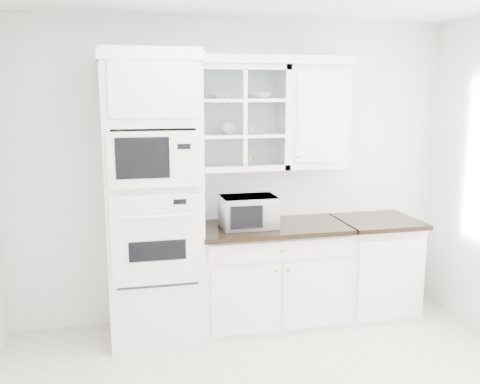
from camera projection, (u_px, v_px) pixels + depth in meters
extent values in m
cube|color=white|center=(234.00, 172.00, 4.84)|extent=(4.00, 0.02, 2.70)
cube|color=white|center=(153.00, 199.00, 4.41)|extent=(0.76, 0.65, 2.40)
cube|color=white|center=(157.00, 240.00, 4.13)|extent=(0.70, 0.03, 0.72)
cube|color=black|center=(158.00, 251.00, 4.13)|extent=(0.44, 0.01, 0.16)
cube|color=white|center=(155.00, 160.00, 4.02)|extent=(0.70, 0.03, 0.43)
cube|color=black|center=(143.00, 158.00, 3.98)|extent=(0.40, 0.01, 0.31)
cube|color=white|center=(271.00, 276.00, 4.80)|extent=(1.30, 0.60, 0.88)
cube|color=black|center=(273.00, 227.00, 4.68)|extent=(1.32, 0.67, 0.04)
cube|color=white|center=(373.00, 268.00, 5.02)|extent=(0.70, 0.60, 0.88)
cube|color=black|center=(378.00, 221.00, 4.90)|extent=(0.72, 0.67, 0.04)
cube|color=white|center=(241.00, 118.00, 4.61)|extent=(0.80, 0.33, 0.90)
cube|color=white|center=(241.00, 135.00, 4.64)|extent=(0.74, 0.29, 0.02)
cube|color=white|center=(241.00, 100.00, 4.58)|extent=(0.74, 0.29, 0.02)
cube|color=white|center=(315.00, 117.00, 4.76)|extent=(0.55, 0.33, 0.90)
cube|color=white|center=(229.00, 60.00, 4.47)|extent=(2.14, 0.38, 0.07)
imported|color=white|center=(248.00, 212.00, 4.60)|extent=(0.47, 0.40, 0.27)
imported|color=white|center=(223.00, 96.00, 4.55)|extent=(0.24, 0.24, 0.05)
imported|color=white|center=(262.00, 96.00, 4.61)|extent=(0.23, 0.23, 0.06)
imported|color=white|center=(228.00, 128.00, 4.58)|extent=(0.14, 0.14, 0.10)
imported|color=white|center=(251.00, 129.00, 4.67)|extent=(0.10, 0.10, 0.08)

